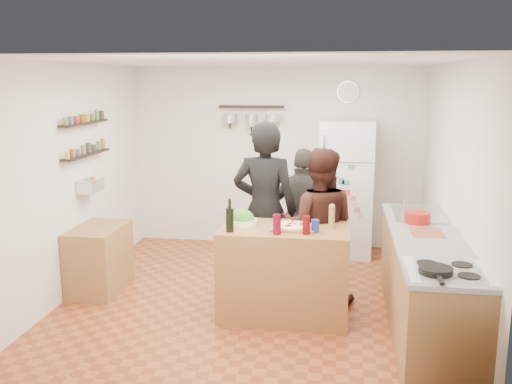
% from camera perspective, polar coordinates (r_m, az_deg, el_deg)
% --- Properties ---
extents(room_shell, '(4.20, 4.20, 4.20)m').
position_cam_1_polar(room_shell, '(6.31, 0.39, 1.40)').
color(room_shell, brown).
rests_on(room_shell, ground).
extents(prep_island, '(1.25, 0.72, 0.91)m').
position_cam_1_polar(prep_island, '(5.69, 2.85, -8.02)').
color(prep_island, brown).
rests_on(prep_island, floor).
extents(pizza_board, '(0.42, 0.34, 0.02)m').
position_cam_1_polar(pizza_board, '(5.52, 3.70, -3.57)').
color(pizza_board, brown).
rests_on(pizza_board, prep_island).
extents(pizza, '(0.34, 0.34, 0.02)m').
position_cam_1_polar(pizza, '(5.52, 3.70, -3.38)').
color(pizza, beige).
rests_on(pizza, pizza_board).
extents(salad_bowl, '(0.28, 0.28, 0.06)m').
position_cam_1_polar(salad_bowl, '(5.65, -1.30, -3.02)').
color(salad_bowl, white).
rests_on(salad_bowl, prep_island).
extents(wine_bottle, '(0.08, 0.08, 0.23)m').
position_cam_1_polar(wine_bottle, '(5.38, -2.64, -2.81)').
color(wine_bottle, black).
rests_on(wine_bottle, prep_island).
extents(wine_glass_near, '(0.08, 0.08, 0.19)m').
position_cam_1_polar(wine_glass_near, '(5.30, 2.10, -3.25)').
color(wine_glass_near, '#52071E').
rests_on(wine_glass_near, prep_island).
extents(wine_glass_far, '(0.07, 0.07, 0.17)m').
position_cam_1_polar(wine_glass_far, '(5.32, 5.05, -3.32)').
color(wine_glass_far, '#550707').
rests_on(wine_glass_far, prep_island).
extents(pepper_mill, '(0.06, 0.06, 0.19)m').
position_cam_1_polar(pepper_mill, '(5.55, 7.58, -2.65)').
color(pepper_mill, olive).
rests_on(pepper_mill, prep_island).
extents(salt_canister, '(0.07, 0.07, 0.12)m').
position_cam_1_polar(salt_canister, '(5.40, 5.94, -3.40)').
color(salt_canister, navy).
rests_on(salt_canister, prep_island).
extents(person_left, '(0.72, 0.49, 1.90)m').
position_cam_1_polar(person_left, '(6.10, 0.90, -1.80)').
color(person_left, black).
rests_on(person_left, floor).
extents(person_center, '(0.81, 0.64, 1.64)m').
position_cam_1_polar(person_center, '(5.98, 6.27, -3.44)').
color(person_center, black).
rests_on(person_center, floor).
extents(person_back, '(0.95, 0.48, 1.55)m').
position_cam_1_polar(person_back, '(6.62, 4.81, -2.33)').
color(person_back, '#2E2C29').
rests_on(person_back, floor).
extents(counter_run, '(0.63, 2.63, 0.90)m').
position_cam_1_polar(counter_run, '(5.60, 16.63, -8.86)').
color(counter_run, '#9E7042').
rests_on(counter_run, floor).
extents(stove_top, '(0.60, 0.62, 0.02)m').
position_cam_1_polar(stove_top, '(4.57, 18.58, -7.52)').
color(stove_top, white).
rests_on(stove_top, counter_run).
extents(skillet, '(0.25, 0.25, 0.05)m').
position_cam_1_polar(skillet, '(4.45, 17.53, -7.48)').
color(skillet, black).
rests_on(skillet, stove_top).
extents(sink, '(0.50, 0.80, 0.03)m').
position_cam_1_polar(sink, '(6.28, 15.82, -2.20)').
color(sink, silver).
rests_on(sink, counter_run).
extents(cutting_board, '(0.30, 0.40, 0.02)m').
position_cam_1_polar(cutting_board, '(5.57, 16.74, -4.01)').
color(cutting_board, brown).
rests_on(cutting_board, counter_run).
extents(red_bowl, '(0.26, 0.26, 0.11)m').
position_cam_1_polar(red_bowl, '(5.90, 15.82, -2.49)').
color(red_bowl, '#9F1912').
rests_on(red_bowl, counter_run).
extents(fridge, '(0.70, 0.68, 1.80)m').
position_cam_1_polar(fridge, '(7.65, 8.92, 0.37)').
color(fridge, white).
rests_on(fridge, floor).
extents(wall_clock, '(0.30, 0.03, 0.30)m').
position_cam_1_polar(wall_clock, '(7.84, 9.19, 9.83)').
color(wall_clock, silver).
rests_on(wall_clock, back_wall).
extents(spice_shelf_lower, '(0.12, 1.00, 0.02)m').
position_cam_1_polar(spice_shelf_lower, '(6.64, -16.60, 3.62)').
color(spice_shelf_lower, black).
rests_on(spice_shelf_lower, left_wall).
extents(spice_shelf_upper, '(0.12, 1.00, 0.02)m').
position_cam_1_polar(spice_shelf_upper, '(6.61, -16.77, 6.63)').
color(spice_shelf_upper, black).
rests_on(spice_shelf_upper, left_wall).
extents(produce_basket, '(0.18, 0.35, 0.14)m').
position_cam_1_polar(produce_basket, '(6.68, -16.19, 0.65)').
color(produce_basket, silver).
rests_on(produce_basket, left_wall).
extents(side_table, '(0.50, 0.80, 0.73)m').
position_cam_1_polar(side_table, '(6.60, -15.39, -6.48)').
color(side_table, '#8E603B').
rests_on(side_table, floor).
extents(pot_rack, '(0.90, 0.04, 0.04)m').
position_cam_1_polar(pot_rack, '(7.87, -0.47, 8.52)').
color(pot_rack, black).
rests_on(pot_rack, back_wall).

